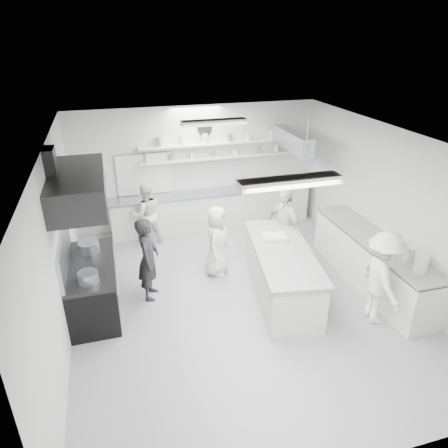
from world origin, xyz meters
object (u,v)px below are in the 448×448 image
object	(u,v)px
right_counter	(372,262)
cook_back	(146,214)
prep_island	(282,274)
cook_stove	(148,259)
back_counter	(212,209)
stove	(94,288)

from	to	relation	value
right_counter	cook_back	world-z (taller)	cook_back
right_counter	prep_island	world-z (taller)	right_counter
cook_stove	cook_back	bearing A→B (deg)	9.81
back_counter	cook_back	distance (m)	1.78
prep_island	cook_stove	distance (m)	2.49
back_counter	prep_island	xyz separation A→B (m)	(0.49, -3.29, -0.00)
prep_island	cook_stove	bearing A→B (deg)	174.66
cook_back	right_counter	bearing A→B (deg)	137.27
back_counter	cook_stove	size ratio (longest dim) A/B	3.11
prep_island	right_counter	bearing A→B (deg)	6.04
back_counter	cook_back	size ratio (longest dim) A/B	3.40
stove	cook_stove	xyz separation A→B (m)	(1.01, 0.14, 0.35)
back_counter	prep_island	bearing A→B (deg)	-81.61
stove	back_counter	distance (m)	4.03
right_counter	cook_back	size ratio (longest dim) A/B	2.24
back_counter	right_counter	xyz separation A→B (m)	(2.35, -3.40, 0.01)
stove	cook_back	distance (m)	2.65
right_counter	cook_back	bearing A→B (deg)	144.01
stove	prep_island	bearing A→B (deg)	-8.20
cook_back	back_counter	bearing A→B (deg)	-171.39
prep_island	cook_stove	world-z (taller)	cook_stove
right_counter	cook_stove	bearing A→B (deg)	170.08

